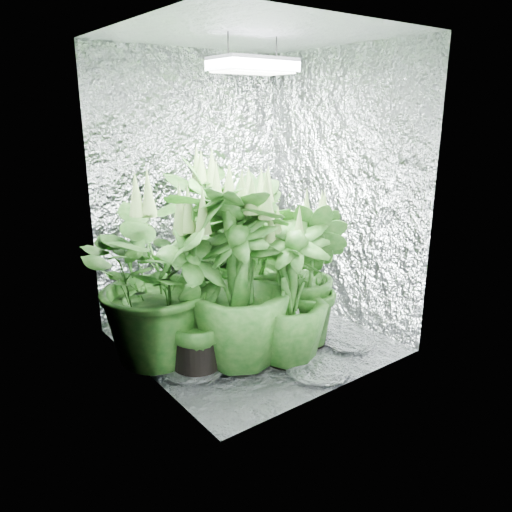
{
  "coord_description": "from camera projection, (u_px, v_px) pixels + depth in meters",
  "views": [
    {
      "loc": [
        -1.92,
        -2.58,
        1.58
      ],
      "look_at": [
        0.02,
        0.0,
        0.62
      ],
      "focal_mm": 35.0,
      "sensor_mm": 36.0,
      "label": 1
    }
  ],
  "objects": [
    {
      "name": "circulation_fan",
      "position": [
        278.0,
        285.0,
        4.17
      ],
      "size": [
        0.16,
        0.33,
        0.38
      ],
      "rotation": [
        0.0,
        0.0,
        0.08
      ],
      "color": "black",
      "rests_on": "ground"
    },
    {
      "name": "plant_a",
      "position": [
        159.0,
        275.0,
        3.09
      ],
      "size": [
        1.05,
        1.05,
        1.22
      ],
      "rotation": [
        0.0,
        0.0,
        6.24
      ],
      "color": "black",
      "rests_on": "ground"
    },
    {
      "name": "plant_c",
      "position": [
        254.0,
        242.0,
        4.09
      ],
      "size": [
        0.65,
        0.65,
        1.15
      ],
      "rotation": [
        0.0,
        0.0,
        1.71
      ],
      "color": "black",
      "rests_on": "ground"
    },
    {
      "name": "ground",
      "position": [
        254.0,
        340.0,
        3.53
      ],
      "size": [
        1.6,
        1.6,
        0.0
      ],
      "primitive_type": "plane",
      "color": "silver",
      "rests_on": "ground"
    },
    {
      "name": "plant_d",
      "position": [
        239.0,
        279.0,
        3.05
      ],
      "size": [
        0.9,
        0.9,
        1.24
      ],
      "rotation": [
        0.0,
        0.0,
        2.33
      ],
      "color": "black",
      "rests_on": "ground"
    },
    {
      "name": "plant_g",
      "position": [
        308.0,
        274.0,
        3.36
      ],
      "size": [
        0.65,
        0.65,
        1.08
      ],
      "rotation": [
        0.0,
        0.0,
        4.94
      ],
      "color": "black",
      "rests_on": "ground"
    },
    {
      "name": "ceiling",
      "position": [
        253.0,
        34.0,
        2.96
      ],
      "size": [
        1.6,
        1.6,
        0.01
      ],
      "primitive_type": "cube",
      "color": "silver",
      "rests_on": "walls"
    },
    {
      "name": "plant_label",
      "position": [
        298.0,
        317.0,
        3.18
      ],
      "size": [
        0.06,
        0.05,
        0.09
      ],
      "primitive_type": "cube",
      "rotation": [
        -0.21,
        0.0,
        0.58
      ],
      "color": "white",
      "rests_on": "plant_h"
    },
    {
      "name": "plant_e",
      "position": [
        242.0,
        254.0,
        3.53
      ],
      "size": [
        1.04,
        1.04,
        1.23
      ],
      "rotation": [
        0.0,
        0.0,
        3.17
      ],
      "color": "black",
      "rests_on": "ground"
    },
    {
      "name": "plant_f",
      "position": [
        194.0,
        292.0,
        2.97
      ],
      "size": [
        0.76,
        0.76,
        1.15
      ],
      "rotation": [
        0.0,
        0.0,
        4.15
      ],
      "color": "black",
      "rests_on": "ground"
    },
    {
      "name": "plant_b",
      "position": [
        213.0,
        244.0,
        3.69
      ],
      "size": [
        0.9,
        0.9,
        1.32
      ],
      "rotation": [
        0.0,
        0.0,
        0.79
      ],
      "color": "black",
      "rests_on": "ground"
    },
    {
      "name": "walls",
      "position": [
        253.0,
        200.0,
        3.25
      ],
      "size": [
        1.62,
        1.62,
        2.0
      ],
      "color": "silver",
      "rests_on": "ground"
    },
    {
      "name": "grow_lamp",
      "position": [
        253.0,
        65.0,
        3.01
      ],
      "size": [
        0.5,
        0.3,
        0.22
      ],
      "color": "gray",
      "rests_on": "ceiling"
    },
    {
      "name": "plant_h",
      "position": [
        288.0,
        294.0,
        3.12
      ],
      "size": [
        0.72,
        0.72,
        1.01
      ],
      "rotation": [
        0.0,
        0.0,
        5.65
      ],
      "color": "black",
      "rests_on": "ground"
    }
  ]
}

